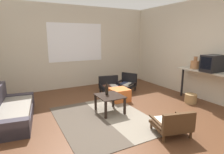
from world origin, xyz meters
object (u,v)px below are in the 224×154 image
(ottoman_orange, at_px, (119,95))
(console_shelf, at_px, (208,75))
(couch, at_px, (9,112))
(clay_vase, at_px, (195,64))
(glass_bottle, at_px, (107,90))
(wicker_basket, at_px, (191,98))
(armchair_striped_foreground, at_px, (173,124))
(crt_television, at_px, (213,63))
(armchair_corner, at_px, (127,83))
(coffee_table, at_px, (110,99))
(armchair_by_window, at_px, (110,86))

(ottoman_orange, height_order, console_shelf, console_shelf)
(couch, xyz_separation_m, clay_vase, (4.45, -0.86, 0.77))
(glass_bottle, bearing_deg, wicker_basket, -14.42)
(couch, xyz_separation_m, armchair_striped_foreground, (2.51, -2.00, 0.01))
(console_shelf, bearing_deg, crt_television, -91.79)
(couch, relative_size, ottoman_orange, 3.87)
(armchair_corner, xyz_separation_m, ottoman_orange, (-0.73, -0.76, -0.08))
(coffee_table, xyz_separation_m, glass_bottle, (-0.02, 0.10, 0.19))
(glass_bottle, bearing_deg, ottoman_orange, 37.44)
(coffee_table, distance_m, crt_television, 2.66)
(crt_television, xyz_separation_m, wicker_basket, (-0.28, 0.30, -0.95))
(couch, bearing_deg, armchair_corner, 12.66)
(couch, height_order, armchair_striped_foreground, couch)
(armchair_corner, bearing_deg, clay_vase, -55.43)
(armchair_striped_foreground, height_order, console_shelf, console_shelf)
(coffee_table, height_order, clay_vase, clay_vase)
(couch, bearing_deg, console_shelf, -15.67)
(console_shelf, xyz_separation_m, glass_bottle, (-2.46, 0.76, -0.24))
(console_shelf, distance_m, crt_television, 0.32)
(coffee_table, height_order, armchair_corner, armchair_corner)
(armchair_by_window, relative_size, glass_bottle, 2.67)
(armchair_by_window, xyz_separation_m, armchair_corner, (0.63, 0.04, 0.02))
(console_shelf, xyz_separation_m, wicker_basket, (-0.29, 0.20, -0.64))
(ottoman_orange, relative_size, wicker_basket, 1.59)
(couch, xyz_separation_m, armchair_corner, (3.34, 0.75, 0.04))
(armchair_by_window, xyz_separation_m, armchair_striped_foreground, (-0.21, -2.71, -0.01))
(couch, relative_size, armchair_corner, 2.52)
(armchair_striped_foreground, height_order, armchair_corner, armchair_corner)
(armchair_striped_foreground, distance_m, clay_vase, 2.38)
(glass_bottle, bearing_deg, armchair_by_window, 58.69)
(armchair_striped_foreground, height_order, crt_television, crt_television)
(wicker_basket, bearing_deg, coffee_table, 167.95)
(ottoman_orange, bearing_deg, crt_television, -36.20)
(coffee_table, distance_m, armchair_corner, 1.89)
(glass_bottle, bearing_deg, couch, 166.27)
(armchair_striped_foreground, distance_m, armchair_corner, 2.87)
(couch, distance_m, glass_bottle, 2.07)
(couch, bearing_deg, armchair_by_window, 14.68)
(coffee_table, height_order, crt_television, crt_television)
(coffee_table, bearing_deg, armchair_striped_foreground, -70.60)
(coffee_table, relative_size, armchair_by_window, 0.85)
(armchair_striped_foreground, bearing_deg, couch, 141.44)
(clay_vase, relative_size, glass_bottle, 1.19)
(clay_vase, bearing_deg, ottoman_orange, 155.10)
(couch, distance_m, clay_vase, 4.60)
(glass_bottle, relative_size, wicker_basket, 0.91)
(couch, bearing_deg, clay_vase, -10.94)
(crt_television, bearing_deg, coffee_table, 162.59)
(couch, relative_size, coffee_table, 3.00)
(ottoman_orange, bearing_deg, console_shelf, -34.04)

